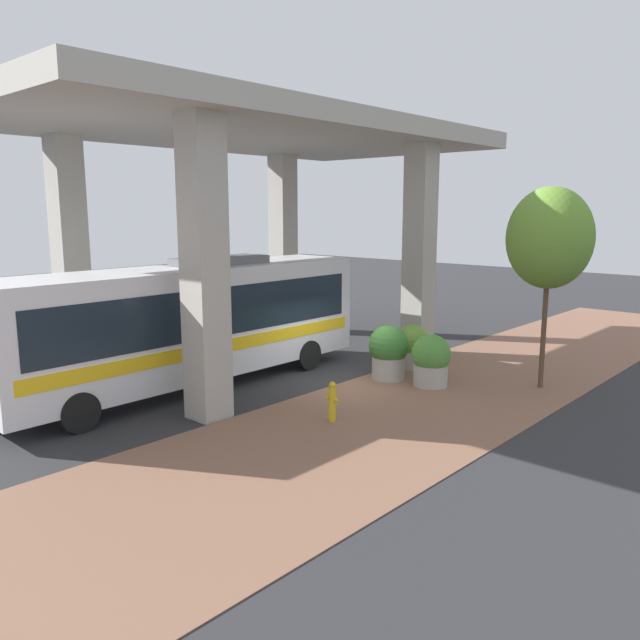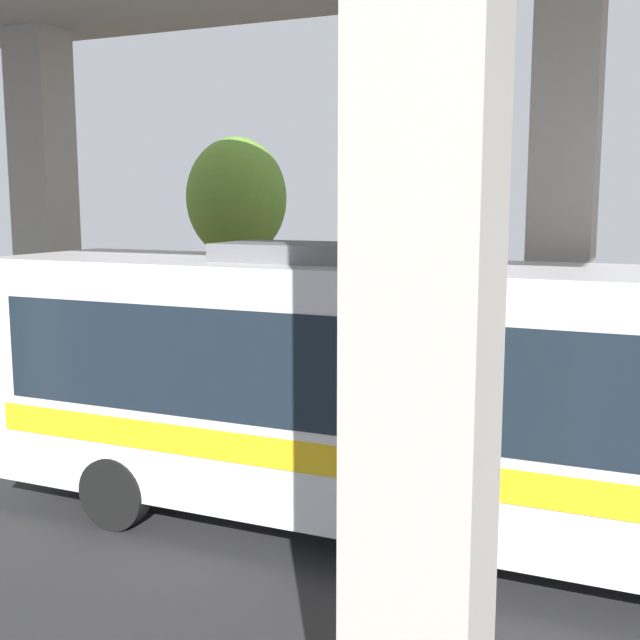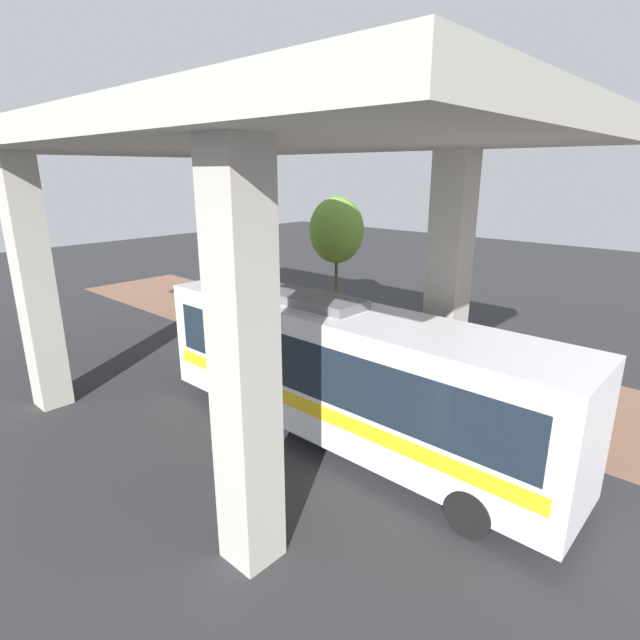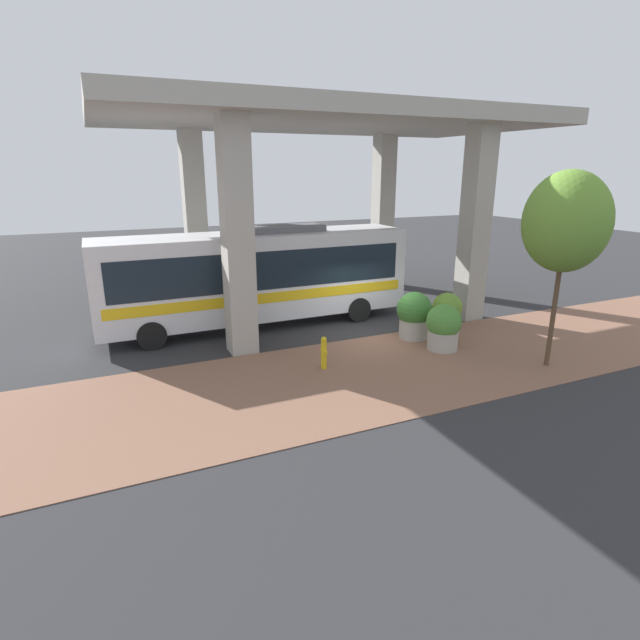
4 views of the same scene
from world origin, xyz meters
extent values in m
plane|color=#2D2D30|center=(0.00, 0.00, 0.00)|extent=(80.00, 80.00, 0.00)
cube|color=#845B47|center=(-3.00, 0.00, 0.01)|extent=(6.00, 40.00, 0.02)
cube|color=#ADA89E|center=(0.50, -4.81, 3.79)|extent=(0.90, 0.90, 7.59)
cube|color=#ADA89E|center=(0.50, 4.81, 3.79)|extent=(0.90, 0.90, 7.59)
cube|color=#ADA89E|center=(7.50, -4.81, 3.79)|extent=(0.90, 0.90, 7.59)
cube|color=#ADA89E|center=(7.50, 4.81, 3.79)|extent=(0.90, 0.90, 7.59)
cube|color=#ADA89E|center=(4.00, 0.00, 7.89)|extent=(9.40, 17.62, 0.60)
cube|color=silver|center=(3.07, 3.43, 2.04)|extent=(2.48, 11.89, 3.18)
cube|color=#19232D|center=(3.07, 3.43, 2.42)|extent=(2.52, 10.94, 1.40)
cube|color=yellow|center=(3.07, 3.43, 1.40)|extent=(2.52, 11.30, 0.38)
cube|color=slate|center=(3.07, 2.24, 3.75)|extent=(1.24, 2.97, 0.24)
cylinder|color=black|center=(1.91, 7.59, 0.50)|extent=(0.28, 1.00, 1.00)
cylinder|color=black|center=(4.23, 7.59, 0.50)|extent=(0.28, 1.00, 1.00)
cylinder|color=black|center=(1.91, -0.43, 0.50)|extent=(0.28, 1.00, 1.00)
cylinder|color=black|center=(4.23, -0.43, 0.50)|extent=(0.28, 1.00, 1.00)
cylinder|color=gold|center=(-2.11, 2.96, 0.46)|extent=(0.18, 0.18, 0.91)
sphere|color=gold|center=(-2.11, 2.96, 0.97)|extent=(0.17, 0.17, 0.17)
cylinder|color=gold|center=(-2.24, 2.96, 0.59)|extent=(0.11, 0.08, 0.08)
cylinder|color=gold|center=(-1.97, 2.96, 0.59)|extent=(0.11, 0.08, 0.08)
cylinder|color=#ADA89E|center=(-0.79, -1.24, 0.38)|extent=(1.03, 1.03, 0.75)
sphere|color=#38722D|center=(-0.79, -1.24, 1.10)|extent=(1.27, 1.27, 1.27)
sphere|color=#993F8C|center=(-0.66, -1.34, 0.90)|extent=(0.36, 0.36, 0.36)
cylinder|color=#ADA89E|center=(-2.20, -1.47, 0.34)|extent=(1.03, 1.03, 0.68)
sphere|color=#4C8C38|center=(-2.20, -1.47, 1.01)|extent=(1.19, 1.19, 1.19)
sphere|color=orange|center=(-2.07, -1.57, 0.82)|extent=(0.36, 0.36, 0.36)
cylinder|color=#ADA89E|center=(-0.55, -2.91, 0.31)|extent=(1.07, 1.07, 0.61)
sphere|color=olive|center=(-0.55, -2.91, 0.93)|extent=(1.13, 1.13, 1.13)
sphere|color=#BF334C|center=(-0.41, -3.02, 0.76)|extent=(0.37, 0.37, 0.37)
cylinder|color=brown|center=(-4.74, -3.57, 1.87)|extent=(0.15, 0.15, 3.74)
ellipsoid|color=olive|center=(-4.74, -3.57, 4.48)|extent=(2.46, 2.46, 2.95)
camera|label=1|loc=(-11.99, 14.34, 5.31)|focal=35.00mm
camera|label=2|loc=(12.63, 6.30, 4.43)|focal=45.00mm
camera|label=3|loc=(12.46, 11.05, 7.05)|focal=28.00mm
camera|label=4|loc=(-15.17, 8.98, 5.94)|focal=28.00mm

